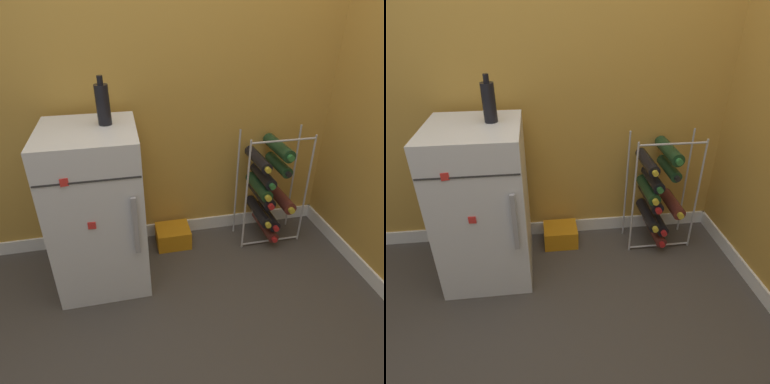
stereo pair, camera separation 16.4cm
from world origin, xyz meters
TOP-DOWN VIEW (x-y plane):
  - ground_plane at (0.00, 0.00)m, footprint 14.00×14.00m
  - wall_back at (0.00, 0.67)m, footprint 7.03×0.07m
  - mini_fridge at (-0.47, 0.33)m, footprint 0.47×0.53m
  - wine_rack at (0.57, 0.47)m, footprint 0.41×0.33m
  - soda_box at (-0.04, 0.52)m, footprint 0.22×0.18m
  - fridge_top_bottle at (-0.38, 0.38)m, footprint 0.07×0.07m

SIDE VIEW (x-z plane):
  - ground_plane at x=0.00m, z-range 0.00..0.00m
  - soda_box at x=-0.04m, z-range 0.00..0.12m
  - wine_rack at x=0.57m, z-range -0.01..0.75m
  - mini_fridge at x=-0.47m, z-range 0.00..0.90m
  - fridge_top_bottle at x=-0.38m, z-range 0.88..1.11m
  - wall_back at x=0.00m, z-range -0.01..2.49m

